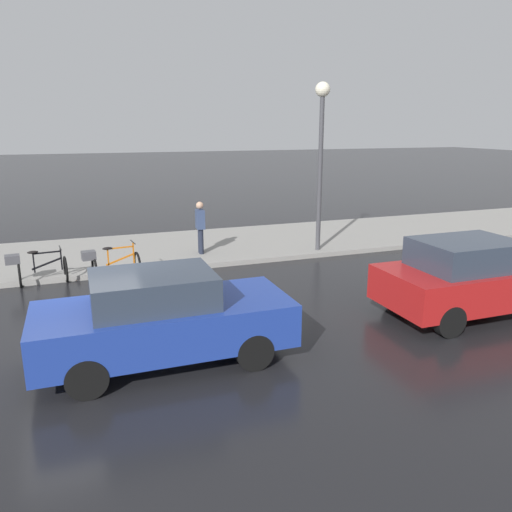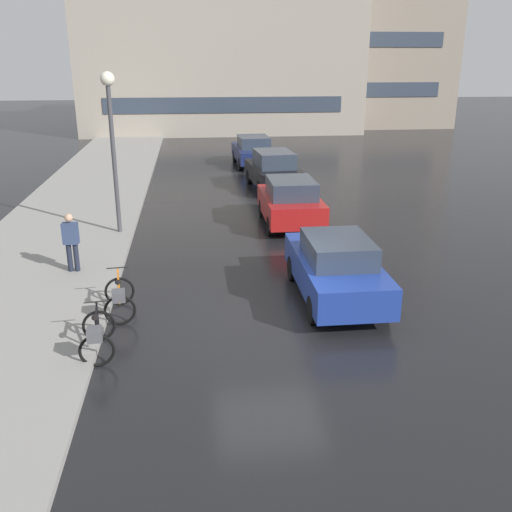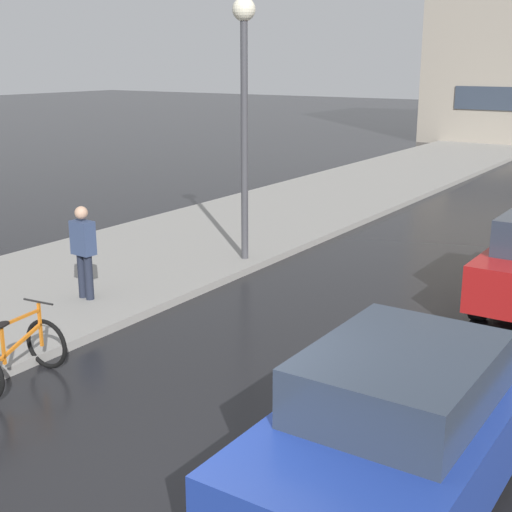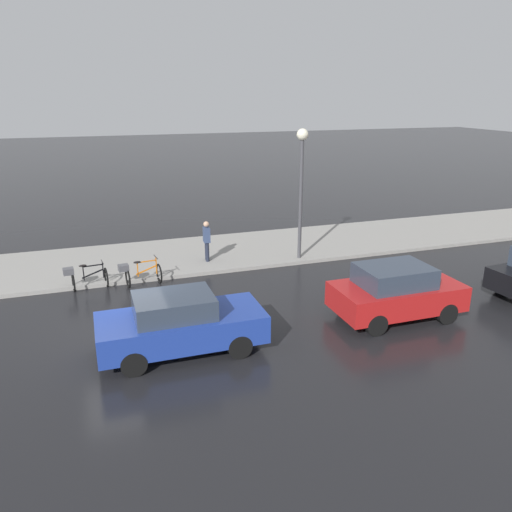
# 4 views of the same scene
# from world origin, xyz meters

# --- Properties ---
(ground_plane) EXTENTS (140.00, 140.00, 0.00)m
(ground_plane) POSITION_xyz_m (0.00, 0.00, 0.00)
(ground_plane) COLOR black
(sidewalk_kerb) EXTENTS (4.80, 60.00, 0.14)m
(sidewalk_kerb) POSITION_xyz_m (-6.00, 10.00, 0.07)
(sidewalk_kerb) COLOR gray
(sidewalk_kerb) RESTS_ON ground
(bicycle_second) EXTENTS (0.84, 1.47, 1.00)m
(bicycle_second) POSITION_xyz_m (-3.33, 0.83, 0.48)
(bicycle_second) COLOR black
(bicycle_second) RESTS_ON ground
(car_blue) EXTENTS (1.82, 4.28, 1.60)m
(car_blue) POSITION_xyz_m (1.79, 1.35, 0.81)
(car_blue) COLOR navy
(car_blue) RESTS_ON ground
(pedestrian) EXTENTS (0.42, 0.27, 1.74)m
(pedestrian) POSITION_xyz_m (-4.86, 3.64, 0.99)
(pedestrian) COLOR #1E2333
(pedestrian) RESTS_ON ground
(streetlamp) EXTENTS (0.44, 0.44, 5.21)m
(streetlamp) POSITION_xyz_m (-4.05, 7.24, 3.64)
(streetlamp) COLOR #424247
(streetlamp) RESTS_ON ground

